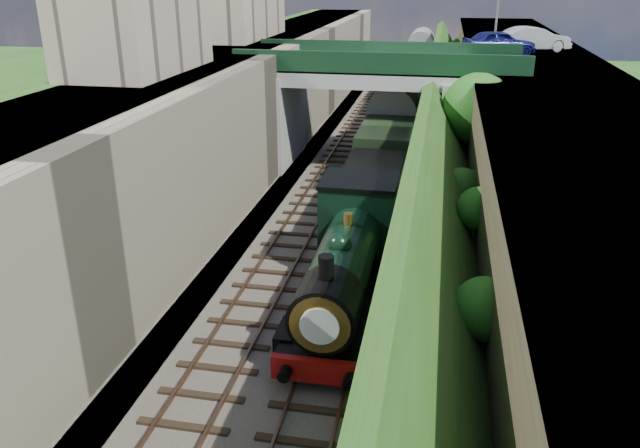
# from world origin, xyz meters

# --- Properties ---
(ground) EXTENTS (160.00, 160.00, 0.00)m
(ground) POSITION_xyz_m (0.00, 0.00, 0.00)
(ground) COLOR #1E4714
(ground) RESTS_ON ground
(trackbed) EXTENTS (10.00, 90.00, 0.20)m
(trackbed) POSITION_xyz_m (0.00, 20.00, 0.10)
(trackbed) COLOR #473F38
(trackbed) RESTS_ON ground
(retaining_wall) EXTENTS (1.00, 90.00, 7.00)m
(retaining_wall) POSITION_xyz_m (-5.50, 20.00, 3.50)
(retaining_wall) COLOR #756B56
(retaining_wall) RESTS_ON ground
(street_plateau_left) EXTENTS (6.00, 90.00, 7.00)m
(street_plateau_left) POSITION_xyz_m (-9.00, 20.00, 3.50)
(street_plateau_left) COLOR #262628
(street_plateau_left) RESTS_ON ground
(street_plateau_right) EXTENTS (8.00, 90.00, 6.25)m
(street_plateau_right) POSITION_xyz_m (9.50, 20.00, 3.12)
(street_plateau_right) COLOR #262628
(street_plateau_right) RESTS_ON ground
(embankment_slope) EXTENTS (4.49, 90.00, 6.36)m
(embankment_slope) POSITION_xyz_m (4.95, 18.77, 2.67)
(embankment_slope) COLOR #1E4714
(embankment_slope) RESTS_ON ground
(track_left) EXTENTS (2.50, 90.00, 0.20)m
(track_left) POSITION_xyz_m (-2.00, 20.00, 0.25)
(track_left) COLOR black
(track_left) RESTS_ON trackbed
(track_right) EXTENTS (2.50, 90.00, 0.20)m
(track_right) POSITION_xyz_m (1.20, 20.00, 0.25)
(track_right) COLOR black
(track_right) RESTS_ON trackbed
(road_bridge) EXTENTS (16.00, 6.40, 7.25)m
(road_bridge) POSITION_xyz_m (0.94, 24.00, 4.08)
(road_bridge) COLOR gray
(road_bridge) RESTS_ON ground
(building_near) EXTENTS (4.00, 8.00, 4.00)m
(building_near) POSITION_xyz_m (-9.50, 14.00, 9.00)
(building_near) COLOR gray
(building_near) RESTS_ON street_plateau_left
(tree) EXTENTS (3.60, 3.80, 6.60)m
(tree) POSITION_xyz_m (5.91, 19.56, 4.65)
(tree) COLOR black
(tree) RESTS_ON ground
(car_blue) EXTENTS (4.94, 3.23, 1.56)m
(car_blue) POSITION_xyz_m (7.30, 29.57, 7.03)
(car_blue) COLOR navy
(car_blue) RESTS_ON street_plateau_right
(car_silver) EXTENTS (5.11, 3.32, 1.59)m
(car_silver) POSITION_xyz_m (9.68, 32.18, 7.04)
(car_silver) COLOR #A5A4A9
(car_silver) RESTS_ON street_plateau_right
(locomotive) EXTENTS (3.10, 10.23, 3.83)m
(locomotive) POSITION_xyz_m (1.20, 6.41, 1.89)
(locomotive) COLOR black
(locomotive) RESTS_ON trackbed
(tender) EXTENTS (2.70, 6.00, 3.05)m
(tender) POSITION_xyz_m (1.20, 13.77, 1.62)
(tender) COLOR black
(tender) RESTS_ON trackbed
(coach_front) EXTENTS (2.90, 18.00, 3.70)m
(coach_front) POSITION_xyz_m (1.20, 26.37, 2.05)
(coach_front) COLOR black
(coach_front) RESTS_ON trackbed
(coach_middle) EXTENTS (2.90, 18.00, 3.70)m
(coach_middle) POSITION_xyz_m (1.20, 45.17, 2.05)
(coach_middle) COLOR black
(coach_middle) RESTS_ON trackbed
(coach_rear) EXTENTS (2.90, 18.00, 3.70)m
(coach_rear) POSITION_xyz_m (1.20, 63.97, 2.05)
(coach_rear) COLOR black
(coach_rear) RESTS_ON trackbed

